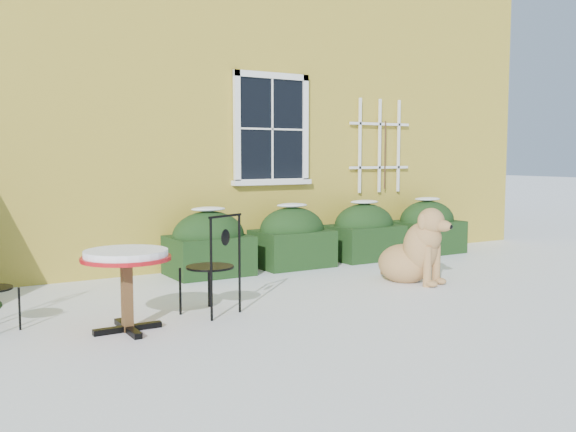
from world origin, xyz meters
TOP-DOWN VIEW (x-y plane):
  - ground at (0.00, 0.00)m, footprint 80.00×80.00m
  - house at (0.00, 7.00)m, footprint 12.40×8.40m
  - hedge_row at (1.65, 2.55)m, footprint 4.95×0.80m
  - bistro_table at (-2.07, 0.37)m, footprint 0.80×0.80m
  - patio_chair_near at (-1.14, 0.56)m, footprint 0.59×0.59m
  - dog at (1.69, 0.72)m, footprint 0.80×1.09m

SIDE VIEW (x-z plane):
  - ground at x=0.00m, z-range 0.00..0.00m
  - dog at x=1.69m, z-range -0.10..0.88m
  - hedge_row at x=1.65m, z-range -0.05..0.86m
  - patio_chair_near at x=-1.14m, z-range 0.00..1.01m
  - bistro_table at x=-2.07m, z-range 0.25..0.99m
  - house at x=0.00m, z-range 0.02..6.42m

